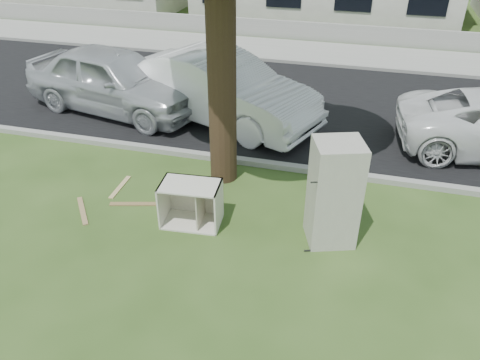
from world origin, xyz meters
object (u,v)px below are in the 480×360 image
(car_center, at_px, (220,89))
(car_left, at_px, (115,80))
(fridge, at_px, (334,193))
(cabinet, at_px, (191,204))

(car_center, bearing_deg, car_left, 113.39)
(fridge, distance_m, car_center, 5.23)
(cabinet, bearing_deg, car_center, 95.53)
(car_center, height_order, car_left, car_center)
(car_left, bearing_deg, car_center, -76.20)
(fridge, height_order, car_center, fridge)
(cabinet, xyz_separation_m, car_left, (-3.66, 4.24, 0.44))
(car_center, bearing_deg, fridge, -120.76)
(fridge, xyz_separation_m, cabinet, (-2.41, -0.19, -0.51))
(fridge, relative_size, cabinet, 1.77)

